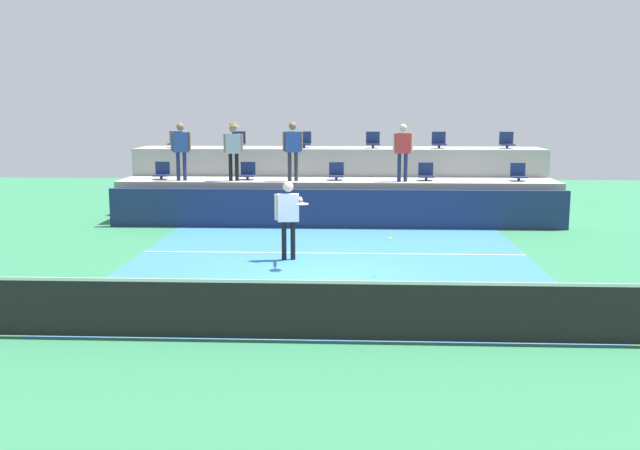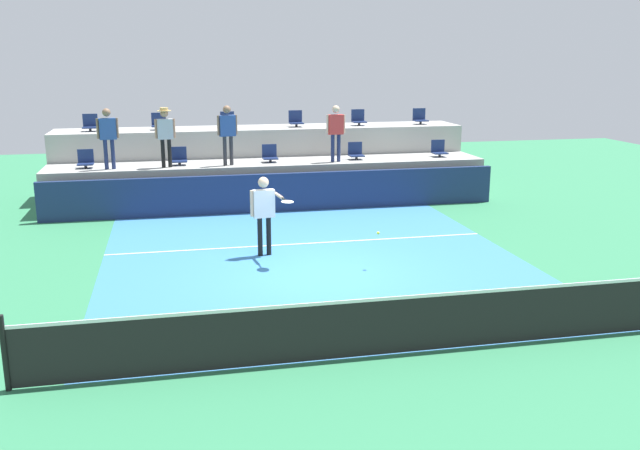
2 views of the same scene
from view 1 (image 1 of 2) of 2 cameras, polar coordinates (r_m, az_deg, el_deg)
The scene contains 24 objects.
ground_plane at distance 14.58m, azimuth 0.73°, elevation -4.17°, with size 40.00×40.00×0.00m, color #2D754C.
court_inner_paint at distance 15.55m, azimuth 0.86°, elevation -3.30°, with size 9.00×10.00×0.01m, color teal.
court_service_line at distance 16.92m, azimuth 1.01°, elevation -2.25°, with size 9.00×0.06×0.00m, color white.
tennis_net at distance 10.58m, azimuth 0.00°, elevation -6.61°, with size 10.48×0.08×1.07m.
sponsor_backboard at distance 20.37m, azimuth 1.30°, elevation 1.29°, with size 13.00×0.16×1.10m, color navy.
seating_tier_lower at distance 21.65m, azimuth 1.39°, elevation 1.97°, with size 13.00×1.80×1.25m, color #9E9E99.
seating_tier_upper at distance 23.39m, azimuth 1.49°, elevation 3.57°, with size 13.00×1.80×2.10m, color #9E9E99.
stadium_chair_lower_far_left at distance 22.25m, azimuth -12.42°, elevation 4.13°, with size 0.44×0.40×0.52m.
stadium_chair_lower_left at distance 21.72m, azimuth -5.75°, elevation 4.18°, with size 0.44×0.40×0.52m.
stadium_chair_lower_center at distance 21.49m, azimuth 1.31°, elevation 4.17°, with size 0.44×0.40×0.52m.
stadium_chair_lower_right at distance 21.59m, azimuth 8.40°, elevation 4.09°, with size 0.44×0.40×0.52m.
stadium_chair_lower_far_right at distance 22.03m, azimuth 15.44°, elevation 3.96°, with size 0.44×0.40×0.52m.
stadium_chair_upper_far_left at distance 23.93m, azimuth -11.35°, elevation 6.56°, with size 0.44×0.40×0.52m.
stadium_chair_upper_left at distance 23.52m, azimuth -6.48°, elevation 6.64°, with size 0.44×0.40×0.52m.
stadium_chair_upper_mid_left at distance 23.28m, azimuth -1.26°, elevation 6.66°, with size 0.44×0.40×0.52m.
stadium_chair_upper_mid_right at distance 23.23m, azimuth 4.21°, elevation 6.64°, with size 0.44×0.40×0.52m.
stadium_chair_upper_right at distance 23.38m, azimuth 9.40°, elevation 6.55°, with size 0.44×0.40×0.52m.
stadium_chair_upper_far_right at distance 23.73m, azimuth 14.58°, elevation 6.42°, with size 0.44×0.40×0.52m.
tennis_player at distance 16.02m, azimuth -2.50°, elevation 1.05°, with size 0.84×1.20×1.78m.
spectator_leaning_on_rail at distance 21.65m, azimuth -10.97°, elevation 6.17°, with size 0.59×0.26×1.69m.
spectator_with_hat at distance 21.34m, azimuth -6.89°, elevation 6.25°, with size 0.58×0.42×1.69m.
spectator_in_white at distance 21.12m, azimuth -2.18°, elevation 6.31°, with size 0.60×0.27×1.72m.
spectator_in_grey at distance 21.09m, azimuth 6.57°, elevation 6.16°, with size 0.59×0.24×1.67m.
tennis_ball at distance 14.63m, azimuth 5.56°, elevation -1.12°, with size 0.07×0.07×0.07m.
Camera 1 is at (0.47, -14.16, 3.41)m, focal length 40.39 mm.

